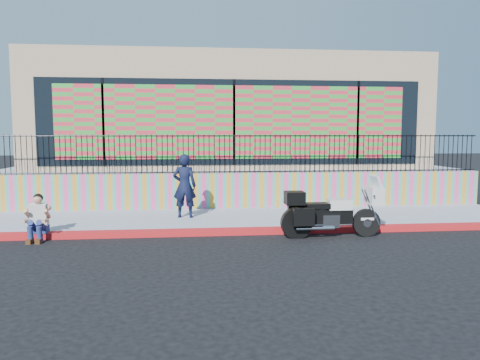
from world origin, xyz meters
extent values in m
plane|color=black|center=(0.00, 0.00, 0.00)|extent=(90.00, 90.00, 0.00)
cube|color=#AD1F0C|center=(0.00, 0.00, 0.07)|extent=(16.00, 0.30, 0.15)
cube|color=#939AB0|center=(0.00, 1.65, 0.07)|extent=(16.00, 3.00, 0.15)
cube|color=#FF4389|center=(0.00, 3.25, 0.70)|extent=(16.00, 0.20, 1.10)
cube|color=#939AB0|center=(0.00, 8.35, 0.62)|extent=(16.00, 10.00, 1.25)
cube|color=tan|center=(0.00, 8.15, 3.25)|extent=(14.00, 8.00, 4.00)
cube|color=black|center=(0.00, 4.13, 2.85)|extent=(12.60, 0.04, 2.80)
cube|color=red|center=(0.00, 4.10, 2.85)|extent=(11.48, 0.02, 2.40)
cylinder|color=black|center=(2.78, -0.53, 0.33)|extent=(0.67, 0.14, 0.67)
cylinder|color=black|center=(1.06, -0.53, 0.33)|extent=(0.67, 0.14, 0.67)
cube|color=black|center=(1.92, -0.53, 0.51)|extent=(0.96, 0.28, 0.34)
cube|color=silver|center=(1.87, -0.53, 0.41)|extent=(0.41, 0.34, 0.30)
cube|color=silver|center=(2.10, -0.53, 0.79)|extent=(0.56, 0.32, 0.24)
cube|color=black|center=(1.56, -0.53, 0.77)|extent=(0.56, 0.34, 0.12)
cube|color=silver|center=(2.96, -0.53, 0.99)|extent=(0.30, 0.53, 0.43)
cube|color=silver|center=(3.00, -0.53, 1.32)|extent=(0.19, 0.47, 0.34)
cube|color=black|center=(1.01, -0.53, 0.96)|extent=(0.45, 0.43, 0.30)
cube|color=black|center=(1.16, -0.84, 0.56)|extent=(0.49, 0.18, 0.41)
cube|color=black|center=(1.16, -0.23, 0.56)|extent=(0.49, 0.18, 0.41)
cube|color=silver|center=(2.78, -0.53, 0.44)|extent=(0.32, 0.16, 0.06)
imported|color=black|center=(-1.61, 1.68, 1.04)|extent=(0.70, 0.51, 1.77)
cube|color=navy|center=(-4.98, -0.02, 0.24)|extent=(0.36, 0.28, 0.18)
cube|color=silver|center=(-4.98, -0.06, 0.59)|extent=(0.38, 0.27, 0.54)
sphere|color=tan|center=(-4.98, -0.10, 0.95)|extent=(0.21, 0.21, 0.21)
cube|color=#472814|center=(-5.08, -0.46, 0.05)|extent=(0.11, 0.26, 0.10)
cube|color=#472814|center=(-4.88, -0.46, 0.05)|extent=(0.11, 0.26, 0.10)
camera|label=1|loc=(-1.42, -11.30, 2.47)|focal=35.00mm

